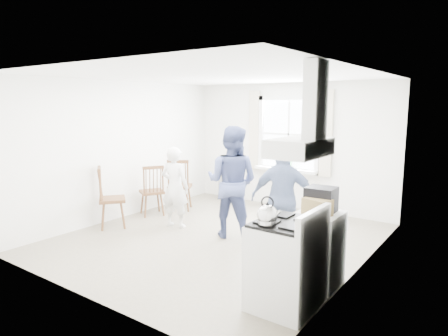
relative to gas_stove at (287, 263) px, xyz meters
The scene contains 16 objects.
room_shell 2.48m from the gas_stove, 144.75° to the left, with size 4.62×5.12×2.64m.
window_assembly 4.36m from the gas_stove, 116.71° to the left, with size 1.88×0.24×1.70m.
range_hood 1.43m from the gas_stove, ahead, with size 0.45×0.76×0.94m.
shelf_unit 4.95m from the gas_stove, 131.97° to the left, with size 0.40×0.30×0.80m, color gray.
gas_stove is the anchor object (origin of this frame).
kettle 0.63m from the gas_stove, 115.74° to the right, with size 0.22×0.22×0.31m.
low_cabinet 0.70m from the gas_stove, 84.32° to the left, with size 0.50×0.55×0.90m, color white.
stereo_stack 0.94m from the gas_stove, 85.25° to the left, with size 0.34×0.31×0.30m.
cardboard_box 0.78m from the gas_stove, 81.95° to the left, with size 0.30×0.22×0.19m, color olive.
windsor_chair_a 4.23m from the gas_stove, 147.74° to the left, with size 0.62×0.61×1.07m.
windsor_chair_b 3.94m from the gas_stove, behind, with size 0.64×0.64×1.10m.
windsor_chair_c 4.08m from the gas_stove, 155.85° to the left, with size 0.58×0.58×1.01m.
person_left 3.24m from the gas_stove, 154.10° to the left, with size 0.53×0.53×1.44m, color white.
person_mid 2.43m from the gas_stove, 138.73° to the left, with size 0.89×0.89×1.83m, color #455080.
person_right 1.61m from the gas_stove, 118.75° to the left, with size 0.95×0.95×1.63m, color navy.
potted_plant 4.17m from the gas_stove, 116.18° to the left, with size 0.19×0.19×0.35m, color #367A3D.
Camera 1 is at (3.72, -5.04, 2.17)m, focal length 32.00 mm.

